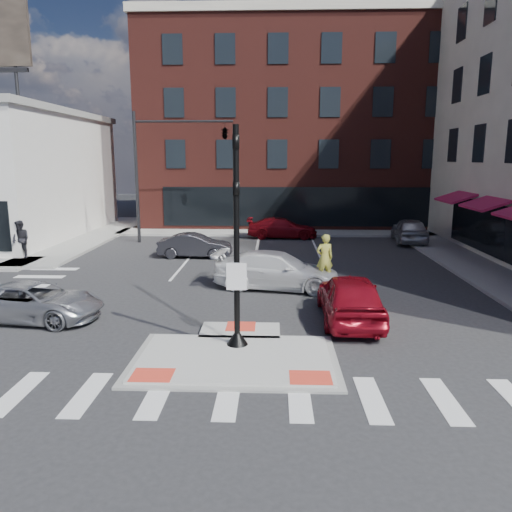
{
  "coord_description": "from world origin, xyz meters",
  "views": [
    {
      "loc": [
        1.01,
        -12.81,
        5.26
      ],
      "look_at": [
        0.41,
        3.66,
        2.0
      ],
      "focal_mm": 35.0,
      "sensor_mm": 36.0,
      "label": 1
    }
  ],
  "objects_px": {
    "silver_suv": "(34,302)",
    "bg_car_silver": "(410,230)",
    "white_pickup": "(277,270)",
    "cyclist": "(324,273)",
    "bg_car_dark": "(195,246)",
    "bg_car_red": "(282,228)",
    "red_sedan": "(350,297)",
    "pedestrian_a": "(21,239)"
  },
  "relations": [
    {
      "from": "silver_suv",
      "to": "bg_car_silver",
      "type": "relative_size",
      "value": 0.97
    },
    {
      "from": "white_pickup",
      "to": "cyclist",
      "type": "distance_m",
      "value": 1.94
    },
    {
      "from": "bg_car_dark",
      "to": "bg_car_red",
      "type": "xyz_separation_m",
      "value": [
        4.75,
        6.77,
        0.03
      ]
    },
    {
      "from": "silver_suv",
      "to": "red_sedan",
      "type": "relative_size",
      "value": 0.96
    },
    {
      "from": "white_pickup",
      "to": "red_sedan",
      "type": "bearing_deg",
      "value": -140.22
    },
    {
      "from": "red_sedan",
      "to": "cyclist",
      "type": "relative_size",
      "value": 1.99
    },
    {
      "from": "silver_suv",
      "to": "red_sedan",
      "type": "distance_m",
      "value": 10.34
    },
    {
      "from": "bg_car_dark",
      "to": "white_pickup",
      "type": "bearing_deg",
      "value": -142.97
    },
    {
      "from": "silver_suv",
      "to": "bg_car_dark",
      "type": "bearing_deg",
      "value": -11.8
    },
    {
      "from": "bg_car_dark",
      "to": "bg_car_silver",
      "type": "xyz_separation_m",
      "value": [
        12.71,
        5.17,
        0.15
      ]
    },
    {
      "from": "silver_suv",
      "to": "white_pickup",
      "type": "distance_m",
      "value": 9.1
    },
    {
      "from": "bg_car_red",
      "to": "pedestrian_a",
      "type": "distance_m",
      "value": 15.77
    },
    {
      "from": "red_sedan",
      "to": "cyclist",
      "type": "distance_m",
      "value": 3.53
    },
    {
      "from": "bg_car_silver",
      "to": "cyclist",
      "type": "xyz_separation_m",
      "value": [
        -6.5,
        -12.01,
        -0.0
      ]
    },
    {
      "from": "white_pickup",
      "to": "bg_car_dark",
      "type": "height_order",
      "value": "white_pickup"
    },
    {
      "from": "red_sedan",
      "to": "bg_car_red",
      "type": "distance_m",
      "value": 17.22
    },
    {
      "from": "white_pickup",
      "to": "bg_car_silver",
      "type": "height_order",
      "value": "bg_car_silver"
    },
    {
      "from": "bg_car_dark",
      "to": "pedestrian_a",
      "type": "bearing_deg",
      "value": 100.63
    },
    {
      "from": "red_sedan",
      "to": "white_pickup",
      "type": "height_order",
      "value": "red_sedan"
    },
    {
      "from": "red_sedan",
      "to": "white_pickup",
      "type": "bearing_deg",
      "value": -59.37
    },
    {
      "from": "white_pickup",
      "to": "cyclist",
      "type": "bearing_deg",
      "value": -97.09
    },
    {
      "from": "cyclist",
      "to": "bg_car_red",
      "type": "bearing_deg",
      "value": -97.02
    },
    {
      "from": "red_sedan",
      "to": "bg_car_red",
      "type": "xyz_separation_m",
      "value": [
        -1.96,
        17.11,
        -0.12
      ]
    },
    {
      "from": "white_pickup",
      "to": "pedestrian_a",
      "type": "distance_m",
      "value": 14.07
    },
    {
      "from": "silver_suv",
      "to": "white_pickup",
      "type": "height_order",
      "value": "white_pickup"
    },
    {
      "from": "cyclist",
      "to": "white_pickup",
      "type": "bearing_deg",
      "value": -29.87
    },
    {
      "from": "bg_car_red",
      "to": "bg_car_silver",
      "type": "bearing_deg",
      "value": -100.22
    },
    {
      "from": "bg_car_silver",
      "to": "bg_car_dark",
      "type": "bearing_deg",
      "value": 28.39
    },
    {
      "from": "silver_suv",
      "to": "pedestrian_a",
      "type": "xyz_separation_m",
      "value": [
        -5.17,
        9.38,
        0.51
      ]
    },
    {
      "from": "red_sedan",
      "to": "cyclist",
      "type": "height_order",
      "value": "cyclist"
    },
    {
      "from": "white_pickup",
      "to": "pedestrian_a",
      "type": "xyz_separation_m",
      "value": [
        -13.15,
        5.0,
        0.38
      ]
    },
    {
      "from": "bg_car_dark",
      "to": "cyclist",
      "type": "xyz_separation_m",
      "value": [
        6.21,
        -6.84,
        0.15
      ]
    },
    {
      "from": "pedestrian_a",
      "to": "silver_suv",
      "type": "bearing_deg",
      "value": -41.0
    },
    {
      "from": "red_sedan",
      "to": "pedestrian_a",
      "type": "xyz_separation_m",
      "value": [
        -15.5,
        9.06,
        0.34
      ]
    },
    {
      "from": "bg_car_silver",
      "to": "bg_car_red",
      "type": "bearing_deg",
      "value": -5.12
    },
    {
      "from": "cyclist",
      "to": "pedestrian_a",
      "type": "xyz_separation_m",
      "value": [
        -15.0,
        5.56,
        0.34
      ]
    },
    {
      "from": "white_pickup",
      "to": "bg_car_red",
      "type": "xyz_separation_m",
      "value": [
        0.4,
        13.05,
        -0.08
      ]
    },
    {
      "from": "bg_car_silver",
      "to": "cyclist",
      "type": "bearing_deg",
      "value": 67.84
    },
    {
      "from": "red_sedan",
      "to": "cyclist",
      "type": "bearing_deg",
      "value": -81.36
    },
    {
      "from": "silver_suv",
      "to": "cyclist",
      "type": "relative_size",
      "value": 1.91
    },
    {
      "from": "bg_car_dark",
      "to": "bg_car_silver",
      "type": "height_order",
      "value": "bg_car_silver"
    },
    {
      "from": "red_sedan",
      "to": "bg_car_dark",
      "type": "xyz_separation_m",
      "value": [
        -6.71,
        10.34,
        -0.15
      ]
    }
  ]
}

